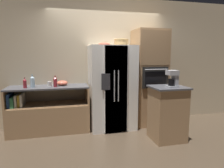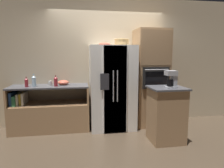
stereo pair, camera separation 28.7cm
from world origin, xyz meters
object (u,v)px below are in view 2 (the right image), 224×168
at_px(wicker_basket, 122,42).
at_px(bottle_short, 56,81).
at_px(bottle_tall, 26,82).
at_px(bottle_wide, 34,81).
at_px(mixing_bowl, 63,82).
at_px(mug, 50,83).
at_px(coffee_maker, 172,78).
at_px(refrigerator, 112,87).
at_px(fruit_bowl, 105,44).
at_px(wall_oven, 151,78).

height_order(wicker_basket, bottle_short, wicker_basket).
height_order(wicker_basket, bottle_tall, wicker_basket).
relative_size(bottle_tall, bottle_wide, 0.80).
bearing_deg(mixing_bowl, wicker_basket, -8.02).
bearing_deg(mug, coffee_maker, -24.40).
xyz_separation_m(bottle_tall, mixing_bowl, (0.69, 0.17, -0.04)).
distance_m(bottle_short, mixing_bowl, 0.22).
height_order(bottle_wide, coffee_maker, coffee_maker).
distance_m(bottle_tall, bottle_short, 0.55).
distance_m(refrigerator, mug, 1.27).
distance_m(fruit_bowl, bottle_wide, 1.59).
relative_size(wall_oven, coffee_maker, 7.07).
xyz_separation_m(bottle_tall, bottle_wide, (0.13, 0.05, 0.02)).
xyz_separation_m(bottle_wide, mixing_bowl, (0.55, 0.13, -0.06)).
relative_size(mixing_bowl, coffee_maker, 0.77).
height_order(fruit_bowl, bottle_wide, fruit_bowl).
bearing_deg(wall_oven, bottle_tall, -178.02).
bearing_deg(refrigerator, bottle_short, -178.47).
relative_size(bottle_tall, coffee_maker, 0.68).
bearing_deg(coffee_maker, bottle_short, 156.53).
xyz_separation_m(bottle_short, mug, (-0.12, 0.09, -0.05)).
height_order(bottle_tall, bottle_wide, bottle_wide).
bearing_deg(mixing_bowl, bottle_wide, -167.13).
bearing_deg(wall_oven, coffee_maker, -88.80).
bearing_deg(bottle_tall, bottle_wide, 19.10).
relative_size(bottle_tall, bottle_short, 0.91).
bearing_deg(refrigerator, mixing_bowl, 172.06).
bearing_deg(bottle_tall, wall_oven, 1.98).
xyz_separation_m(bottle_short, coffee_maker, (2.03, -0.88, 0.12)).
xyz_separation_m(fruit_bowl, bottle_short, (-0.99, -0.06, -0.74)).
relative_size(fruit_bowl, bottle_tall, 1.20).
xyz_separation_m(wall_oven, wicker_basket, (-0.67, -0.09, 0.77)).
bearing_deg(fruit_bowl, bottle_wide, -179.61).
relative_size(fruit_bowl, mug, 2.12).
bearing_deg(mug, wall_oven, -0.09).
relative_size(refrigerator, mixing_bowl, 7.63).
height_order(wall_oven, coffee_maker, wall_oven).
height_order(fruit_bowl, coffee_maker, fruit_bowl).
distance_m(bottle_tall, coffee_maker, 2.73).
height_order(refrigerator, mug, refrigerator).
distance_m(refrigerator, fruit_bowl, 0.92).
distance_m(refrigerator, bottle_wide, 1.58).
relative_size(refrigerator, wall_oven, 0.83).
xyz_separation_m(wicker_basket, mixing_bowl, (-1.21, 0.17, -0.83)).
relative_size(fruit_bowl, mixing_bowl, 1.05).
xyz_separation_m(refrigerator, fruit_bowl, (-0.15, 0.02, 0.90)).
bearing_deg(fruit_bowl, mixing_bowl, 172.26).
bearing_deg(mug, refrigerator, -2.78).
relative_size(refrigerator, mug, 15.40).
bearing_deg(wicker_basket, mixing_bowl, 171.98).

